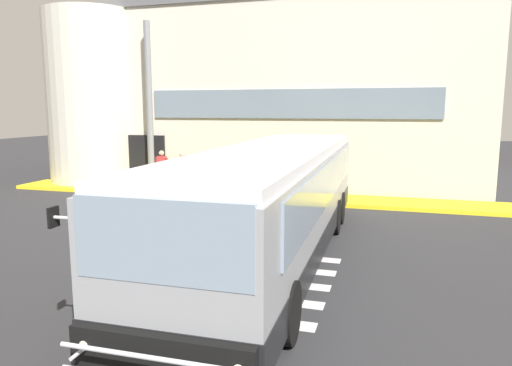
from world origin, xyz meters
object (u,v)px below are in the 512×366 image
Objects in this scene: entry_support_column at (149,106)px; bus_main_foreground at (274,204)px; safety_bollard_yellow at (209,190)px; passenger_by_doorway at (183,169)px; passenger_near_column at (162,168)px.

bus_main_foreground is (7.67, -8.00, -2.40)m from entry_support_column.
entry_support_column reaches higher than safety_bollard_yellow.
bus_main_foreground reaches higher than passenger_by_doorway.
passenger_by_doorway is (1.19, -0.41, 0.03)m from passenger_near_column.
entry_support_column is at bearing 146.14° from passenger_near_column.
bus_main_foreground is at bearing -55.96° from safety_bollard_yellow.
passenger_near_column is (-6.87, 7.46, -0.26)m from bus_main_foreground.
passenger_near_column is at bearing 132.65° from bus_main_foreground.
entry_support_column is at bearing 152.68° from safety_bollard_yellow.
passenger_by_doorway is at bearing -19.09° from passenger_near_column.
passenger_near_column is 1.26m from passenger_by_doorway.
entry_support_column is at bearing 133.81° from bus_main_foreground.
entry_support_column is 5.12m from safety_bollard_yellow.
bus_main_foreground is 7.33× the size of passenger_near_column.
safety_bollard_yellow is at bearing 124.04° from bus_main_foreground.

